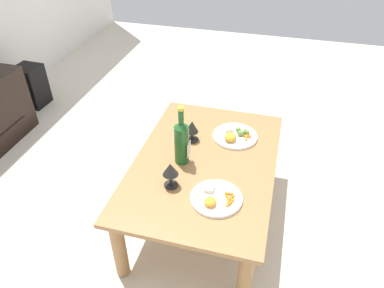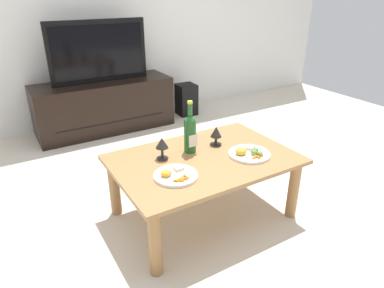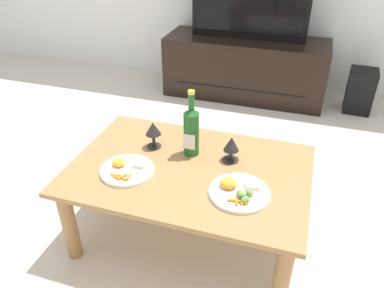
{
  "view_description": "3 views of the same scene",
  "coord_description": "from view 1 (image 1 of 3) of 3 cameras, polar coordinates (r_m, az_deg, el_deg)",
  "views": [
    {
      "loc": [
        -1.47,
        -0.32,
        1.66
      ],
      "look_at": [
        0.03,
        0.08,
        0.51
      ],
      "focal_mm": 33.65,
      "sensor_mm": 36.0,
      "label": 1
    },
    {
      "loc": [
        -1.03,
        -1.58,
        1.39
      ],
      "look_at": [
        -0.05,
        0.07,
        0.5
      ],
      "focal_mm": 31.89,
      "sensor_mm": 36.0,
      "label": 2
    },
    {
      "loc": [
        0.45,
        -1.36,
        1.46
      ],
      "look_at": [
        -0.01,
        0.09,
        0.5
      ],
      "focal_mm": 35.13,
      "sensor_mm": 36.0,
      "label": 3
    }
  ],
  "objects": [
    {
      "name": "dining_table",
      "position": [
        1.99,
        2.02,
        -4.32
      ],
      "size": [
        1.11,
        0.75,
        0.42
      ],
      "color": "#9E7042",
      "rests_on": "ground_plane"
    },
    {
      "name": "goblet_left",
      "position": [
        1.74,
        -3.44,
        -4.23
      ],
      "size": [
        0.08,
        0.08,
        0.14
      ],
      "color": "black",
      "rests_on": "dining_table"
    },
    {
      "name": "goblet_right",
      "position": [
        2.05,
        -0.0,
        2.57
      ],
      "size": [
        0.08,
        0.08,
        0.13
      ],
      "color": "black",
      "rests_on": "dining_table"
    },
    {
      "name": "dinner_plate_right",
      "position": [
        2.13,
        6.84,
        1.34
      ],
      "size": [
        0.26,
        0.26,
        0.05
      ],
      "color": "white",
      "rests_on": "dining_table"
    },
    {
      "name": "floor_speaker",
      "position": [
        3.5,
        -24.12,
        8.42
      ],
      "size": [
        0.22,
        0.22,
        0.36
      ],
      "primitive_type": "cube",
      "rotation": [
        0.0,
        0.0,
        -0.05
      ],
      "color": "black",
      "rests_on": "ground_plane"
    },
    {
      "name": "ground_plane",
      "position": [
        2.24,
        1.83,
        -11.16
      ],
      "size": [
        6.4,
        6.4,
        0.0
      ],
      "primitive_type": "plane",
      "color": "beige"
    },
    {
      "name": "dinner_plate_left",
      "position": [
        1.73,
        3.8,
        -8.54
      ],
      "size": [
        0.25,
        0.25,
        0.05
      ],
      "color": "white",
      "rests_on": "dining_table"
    },
    {
      "name": "wine_bottle",
      "position": [
        1.87,
        -1.67,
        0.53
      ],
      "size": [
        0.08,
        0.08,
        0.34
      ],
      "color": "#1E5923",
      "rests_on": "dining_table"
    }
  ]
}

